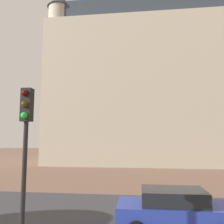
% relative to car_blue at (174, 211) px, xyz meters
% --- Properties ---
extents(ground_plane, '(120.00, 120.00, 0.00)m').
position_rel_car_blue_xyz_m(ground_plane, '(-3.02, 2.49, -0.72)').
color(ground_plane, brown).
extents(street_asphalt_strip, '(120.00, 7.10, 0.00)m').
position_rel_car_blue_xyz_m(street_asphalt_strip, '(-3.02, 1.56, -0.72)').
color(street_asphalt_strip, '#38383D').
rests_on(street_asphalt_strip, ground_plane).
extents(landmark_building, '(26.28, 13.31, 36.55)m').
position_rel_car_blue_xyz_m(landmark_building, '(0.19, 23.59, 10.20)').
color(landmark_building, '#B2A893').
rests_on(landmark_building, ground_plane).
extents(car_blue, '(4.05, 1.92, 1.50)m').
position_rel_car_blue_xyz_m(car_blue, '(0.00, 0.00, 0.00)').
color(car_blue, '#23389E').
rests_on(car_blue, ground_plane).
extents(traffic_light_pole, '(0.28, 0.34, 4.69)m').
position_rel_car_blue_xyz_m(traffic_light_pole, '(-4.21, -2.98, 2.56)').
color(traffic_light_pole, black).
rests_on(traffic_light_pole, ground_plane).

